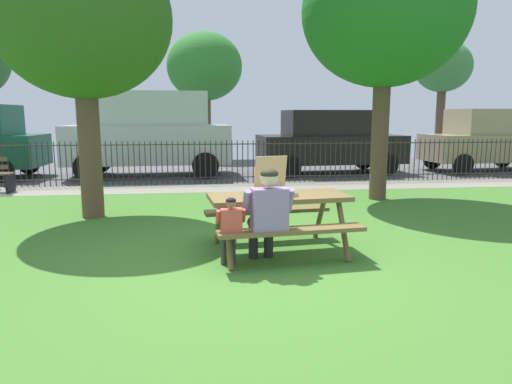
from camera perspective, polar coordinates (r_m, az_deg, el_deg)
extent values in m
cube|color=#447B2C|center=(7.01, -1.19, -5.47)|extent=(28.00, 10.76, 0.02)
cube|color=gray|center=(11.58, -3.41, 0.52)|extent=(28.00, 1.40, 0.01)
cube|color=#515154|center=(15.52, -4.26, 2.80)|extent=(28.00, 6.57, 0.01)
cube|color=brown|center=(6.03, 2.81, -0.64)|extent=(1.87, 0.95, 0.06)
cube|color=brown|center=(5.53, 4.47, -4.78)|extent=(1.82, 0.47, 0.05)
cube|color=brown|center=(6.65, 1.40, -2.30)|extent=(1.82, 0.47, 0.05)
cylinder|color=brown|center=(5.56, -3.44, -5.59)|extent=(0.12, 0.44, 0.74)
cylinder|color=brown|center=(6.35, -4.66, -3.68)|extent=(0.12, 0.44, 0.74)
cylinder|color=brown|center=(5.97, 10.73, -4.68)|extent=(0.12, 0.44, 0.74)
cylinder|color=brown|center=(6.72, 7.92, -3.02)|extent=(0.12, 0.44, 0.74)
cube|color=tan|center=(6.01, 2.51, -0.31)|extent=(0.51, 0.51, 0.01)
cube|color=silver|center=(6.01, 2.51, -0.25)|extent=(0.47, 0.47, 0.00)
cube|color=tan|center=(5.81, 3.22, -0.38)|extent=(0.43, 0.09, 0.04)
cube|color=tan|center=(6.21, 1.85, 0.26)|extent=(0.43, 0.09, 0.04)
cube|color=tan|center=(5.94, 0.57, -0.15)|extent=(0.09, 0.43, 0.04)
cube|color=tan|center=(6.08, 4.40, 0.05)|extent=(0.09, 0.43, 0.04)
cube|color=tan|center=(6.19, 1.81, 2.49)|extent=(0.45, 0.17, 0.43)
cylinder|color=#242424|center=(5.88, -0.34, -6.08)|extent=(0.12, 0.12, 0.44)
cylinder|color=#242424|center=(5.62, 0.12, -4.19)|extent=(0.19, 0.43, 0.15)
cylinder|color=#242424|center=(5.93, 1.56, -5.97)|extent=(0.12, 0.12, 0.44)
cylinder|color=#242424|center=(5.67, 2.10, -4.08)|extent=(0.19, 0.43, 0.15)
cube|color=#8C72A5|center=(5.39, 1.66, -2.27)|extent=(0.44, 0.26, 0.52)
cylinder|color=#8C72A5|center=(5.36, -1.16, -1.21)|extent=(0.11, 0.22, 0.31)
cylinder|color=#8C72A5|center=(5.49, 4.16, -0.98)|extent=(0.11, 0.22, 0.31)
sphere|color=beige|center=(5.35, 1.63, 1.76)|extent=(0.21, 0.21, 0.21)
ellipsoid|color=#2A2A1D|center=(5.33, 1.66, 2.28)|extent=(0.21, 0.20, 0.12)
cylinder|color=#383838|center=(5.64, -4.03, -6.80)|extent=(0.07, 0.07, 0.44)
cylinder|color=#383838|center=(5.46, -3.87, -4.76)|extent=(0.11, 0.25, 0.09)
cylinder|color=#383838|center=(5.66, -2.88, -6.73)|extent=(0.07, 0.07, 0.44)
cylinder|color=#383838|center=(5.48, -2.69, -4.70)|extent=(0.11, 0.25, 0.09)
cube|color=#CC4C3F|center=(5.33, -3.07, -3.67)|extent=(0.25, 0.15, 0.30)
cylinder|color=#CC4C3F|center=(5.32, -4.71, -3.05)|extent=(0.06, 0.12, 0.18)
cylinder|color=#CC4C3F|center=(5.37, -1.57, -2.90)|extent=(0.06, 0.12, 0.18)
sphere|color=#8C6647|center=(5.29, -3.12, -1.35)|extent=(0.12, 0.12, 0.12)
ellipsoid|color=black|center=(5.28, -3.11, -1.06)|extent=(0.12, 0.11, 0.07)
cylinder|color=#2D2823|center=(12.16, -3.65, 5.92)|extent=(21.44, 0.03, 0.03)
cylinder|color=#2D2823|center=(12.25, -3.61, 1.84)|extent=(21.44, 0.03, 0.03)
cylinder|color=#2D2823|center=(13.16, -28.84, 2.95)|extent=(0.02, 0.02, 1.13)
cylinder|color=#2D2823|center=(13.10, -28.27, 2.97)|extent=(0.02, 0.02, 1.13)
cylinder|color=#2D2823|center=(13.05, -27.70, 3.00)|extent=(0.02, 0.02, 1.13)
cylinder|color=#2D2823|center=(13.00, -27.12, 3.02)|extent=(0.02, 0.02, 1.13)
cylinder|color=#2D2823|center=(12.95, -26.54, 3.04)|extent=(0.02, 0.02, 1.13)
cylinder|color=#2D2823|center=(12.91, -25.96, 3.07)|extent=(0.02, 0.02, 1.13)
cylinder|color=#2D2823|center=(12.86, -25.37, 3.09)|extent=(0.02, 0.02, 1.13)
cylinder|color=#2D2823|center=(12.82, -24.77, 3.11)|extent=(0.02, 0.02, 1.13)
cylinder|color=#2D2823|center=(12.77, -24.18, 3.13)|extent=(0.02, 0.02, 1.13)
cylinder|color=#2D2823|center=(12.73, -23.57, 3.16)|extent=(0.02, 0.02, 1.13)
cylinder|color=#2D2823|center=(12.69, -22.97, 3.18)|extent=(0.02, 0.02, 1.13)
cylinder|color=#2D2823|center=(12.65, -22.36, 3.20)|extent=(0.02, 0.02, 1.13)
cylinder|color=#2D2823|center=(12.62, -21.74, 3.22)|extent=(0.02, 0.02, 1.13)
cylinder|color=#2D2823|center=(12.58, -21.13, 3.24)|extent=(0.02, 0.02, 1.13)
cylinder|color=#2D2823|center=(12.55, -20.51, 3.26)|extent=(0.02, 0.02, 1.13)
cylinder|color=#2D2823|center=(12.51, -19.88, 3.28)|extent=(0.02, 0.02, 1.13)
cylinder|color=#2D2823|center=(12.48, -19.26, 3.31)|extent=(0.02, 0.02, 1.13)
cylinder|color=#2D2823|center=(12.45, -18.63, 3.33)|extent=(0.02, 0.02, 1.13)
cylinder|color=#2D2823|center=(12.43, -17.99, 3.35)|extent=(0.02, 0.02, 1.13)
cylinder|color=#2D2823|center=(12.40, -17.36, 3.37)|extent=(0.02, 0.02, 1.13)
cylinder|color=#2D2823|center=(12.37, -16.72, 3.38)|extent=(0.02, 0.02, 1.13)
cylinder|color=#2D2823|center=(12.35, -16.08, 3.40)|extent=(0.02, 0.02, 1.13)
cylinder|color=#2D2823|center=(12.33, -15.44, 3.42)|extent=(0.02, 0.02, 1.13)
cylinder|color=#2D2823|center=(12.31, -14.79, 3.44)|extent=(0.02, 0.02, 1.13)
cylinder|color=#2D2823|center=(12.29, -14.14, 3.46)|extent=(0.02, 0.02, 1.13)
cylinder|color=#2D2823|center=(12.27, -13.49, 3.48)|extent=(0.02, 0.02, 1.13)
cylinder|color=#2D2823|center=(12.25, -12.84, 3.49)|extent=(0.02, 0.02, 1.13)
cylinder|color=#2D2823|center=(12.24, -12.19, 3.51)|extent=(0.02, 0.02, 1.13)
cylinder|color=#2D2823|center=(12.23, -11.53, 3.53)|extent=(0.02, 0.02, 1.13)
cylinder|color=#2D2823|center=(12.22, -10.88, 3.54)|extent=(0.02, 0.02, 1.13)
cylinder|color=#2D2823|center=(12.21, -10.22, 3.56)|extent=(0.02, 0.02, 1.13)
cylinder|color=#2D2823|center=(12.20, -9.56, 3.57)|extent=(0.02, 0.02, 1.13)
cylinder|color=#2D2823|center=(12.19, -8.90, 3.59)|extent=(0.02, 0.02, 1.13)
cylinder|color=#2D2823|center=(12.19, -8.24, 3.60)|extent=(0.02, 0.02, 1.13)
cylinder|color=#2D2823|center=(12.18, -7.58, 3.61)|extent=(0.02, 0.02, 1.13)
cylinder|color=#2D2823|center=(12.18, -6.92, 3.63)|extent=(0.02, 0.02, 1.13)
cylinder|color=#2D2823|center=(12.18, -6.26, 3.64)|extent=(0.02, 0.02, 1.13)
cylinder|color=#2D2823|center=(12.19, -5.60, 3.65)|extent=(0.02, 0.02, 1.13)
cylinder|color=#2D2823|center=(12.19, -4.94, 3.66)|extent=(0.02, 0.02, 1.13)
cylinder|color=#2D2823|center=(12.19, -4.28, 3.67)|extent=(0.02, 0.02, 1.13)
cylinder|color=#2D2823|center=(12.20, -3.63, 3.69)|extent=(0.02, 0.02, 1.13)
cylinder|color=#2D2823|center=(12.21, -2.97, 3.70)|extent=(0.02, 0.02, 1.13)
cylinder|color=#2D2823|center=(12.22, -2.31, 3.71)|extent=(0.02, 0.02, 1.13)
cylinder|color=#2D2823|center=(12.23, -1.65, 3.71)|extent=(0.02, 0.02, 1.13)
cylinder|color=#2D2823|center=(12.24, -1.00, 3.72)|extent=(0.02, 0.02, 1.13)
cylinder|color=#2D2823|center=(12.26, -0.35, 3.73)|extent=(0.02, 0.02, 1.13)
cylinder|color=#2D2823|center=(12.27, 0.31, 3.74)|extent=(0.02, 0.02, 1.13)
cylinder|color=#2D2823|center=(12.29, 0.96, 3.75)|extent=(0.02, 0.02, 1.13)
cylinder|color=#2D2823|center=(12.31, 1.60, 3.75)|extent=(0.02, 0.02, 1.13)
cylinder|color=#2D2823|center=(12.33, 2.25, 3.76)|extent=(0.02, 0.02, 1.13)
cylinder|color=#2D2823|center=(12.35, 2.89, 3.76)|extent=(0.02, 0.02, 1.13)
cylinder|color=#2D2823|center=(12.38, 3.53, 3.77)|extent=(0.02, 0.02, 1.13)
cylinder|color=#2D2823|center=(12.40, 4.17, 3.77)|extent=(0.02, 0.02, 1.13)
cylinder|color=#2D2823|center=(12.43, 4.81, 3.78)|extent=(0.02, 0.02, 1.13)
cylinder|color=#2D2823|center=(12.46, 5.44, 3.78)|extent=(0.02, 0.02, 1.13)
cylinder|color=#2D2823|center=(12.49, 6.07, 3.79)|extent=(0.02, 0.02, 1.13)
cylinder|color=#2D2823|center=(12.52, 6.70, 3.79)|extent=(0.02, 0.02, 1.13)
cylinder|color=#2D2823|center=(12.55, 7.32, 3.79)|extent=(0.02, 0.02, 1.13)
cylinder|color=#2D2823|center=(12.59, 7.94, 3.79)|extent=(0.02, 0.02, 1.13)
cylinder|color=#2D2823|center=(12.62, 8.56, 3.79)|extent=(0.02, 0.02, 1.13)
cylinder|color=#2D2823|center=(12.66, 9.17, 3.80)|extent=(0.02, 0.02, 1.13)
cylinder|color=#2D2823|center=(12.70, 9.78, 3.80)|extent=(0.02, 0.02, 1.13)
cylinder|color=#2D2823|center=(12.74, 10.39, 3.80)|extent=(0.02, 0.02, 1.13)
cylinder|color=#2D2823|center=(12.78, 10.99, 3.80)|extent=(0.02, 0.02, 1.13)
cylinder|color=#2D2823|center=(12.82, 11.59, 3.79)|extent=(0.02, 0.02, 1.13)
cylinder|color=#2D2823|center=(12.87, 12.18, 3.79)|extent=(0.02, 0.02, 1.13)
cylinder|color=#2D2823|center=(12.91, 12.77, 3.79)|extent=(0.02, 0.02, 1.13)
cylinder|color=#2D2823|center=(12.96, 13.36, 3.79)|extent=(0.02, 0.02, 1.13)
cylinder|color=#2D2823|center=(13.01, 13.94, 3.79)|extent=(0.02, 0.02, 1.13)
cylinder|color=#2D2823|center=(13.06, 14.52, 3.79)|extent=(0.02, 0.02, 1.13)
cylinder|color=#2D2823|center=(13.11, 15.09, 3.78)|extent=(0.02, 0.02, 1.13)
cylinder|color=#2D2823|center=(13.16, 15.66, 3.78)|extent=(0.02, 0.02, 1.13)
cylinder|color=#2D2823|center=(13.22, 16.22, 3.78)|extent=(0.02, 0.02, 1.13)
cylinder|color=#2D2823|center=(13.27, 16.78, 3.77)|extent=(0.02, 0.02, 1.13)
cylinder|color=#2D2823|center=(13.33, 17.33, 3.77)|extent=(0.02, 0.02, 1.13)
cylinder|color=#2D2823|center=(13.39, 17.88, 3.76)|extent=(0.02, 0.02, 1.13)
cylinder|color=#2D2823|center=(13.45, 18.43, 3.76)|extent=(0.02, 0.02, 1.13)
cylinder|color=#2D2823|center=(13.51, 18.97, 3.75)|extent=(0.02, 0.02, 1.13)
cylinder|color=#2D2823|center=(13.57, 19.50, 3.75)|extent=(0.02, 0.02, 1.13)
cylinder|color=#2D2823|center=(13.63, 20.03, 3.74)|extent=(0.02, 0.02, 1.13)
cylinder|color=#2D2823|center=(13.69, 20.56, 3.73)|extent=(0.02, 0.02, 1.13)
cylinder|color=#2D2823|center=(13.76, 21.08, 3.73)|extent=(0.02, 0.02, 1.13)
cylinder|color=#2D2823|center=(13.82, 21.59, 3.72)|extent=(0.02, 0.02, 1.13)
cylinder|color=#2D2823|center=(13.89, 22.10, 3.71)|extent=(0.02, 0.02, 1.13)
cylinder|color=#2D2823|center=(13.96, 22.61, 3.71)|extent=(0.02, 0.02, 1.13)
cylinder|color=#2D2823|center=(14.03, 23.11, 3.70)|extent=(0.02, 0.02, 1.13)
cylinder|color=#2D2823|center=(14.10, 23.61, 3.69)|extent=(0.02, 0.02, 1.13)
cylinder|color=#2D2823|center=(14.17, 24.10, 3.69)|extent=(0.02, 0.02, 1.13)
cylinder|color=#2D2823|center=(14.24, 24.58, 3.68)|extent=(0.02, 0.02, 1.13)
cylinder|color=#2D2823|center=(14.31, 25.06, 3.67)|extent=(0.02, 0.02, 1.13)
cylinder|color=#2D2823|center=(14.39, 25.54, 3.66)|extent=(0.02, 0.02, 1.13)
cylinder|color=#2D2823|center=(14.46, 26.01, 3.65)|extent=(0.02, 0.02, 1.13)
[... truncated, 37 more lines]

